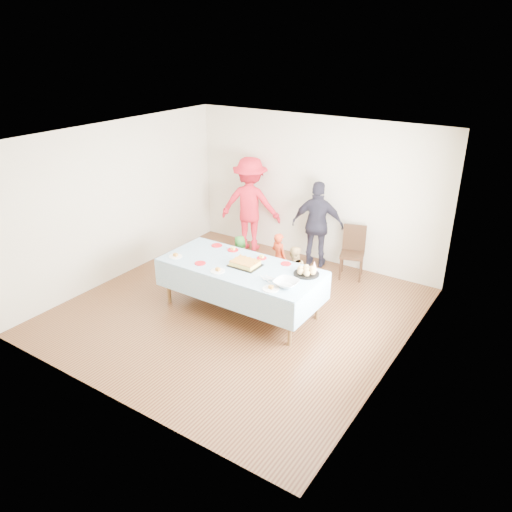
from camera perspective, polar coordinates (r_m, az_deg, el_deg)
The scene contains 22 objects.
ground at distance 7.89m, azimuth -2.16°, elevation -6.26°, with size 5.00×5.00×0.00m, color #432113.
room_walls at distance 7.14m, azimuth -2.00°, elevation 5.99°, with size 5.04×5.04×2.72m.
party_table at distance 7.57m, azimuth -1.79°, elevation -1.44°, with size 2.50×1.10×0.78m.
birthday_cake at distance 7.51m, azimuth -1.25°, elevation -0.86°, with size 0.46×0.35×0.08m.
rolls_tray at distance 7.28m, azimuth 5.78°, elevation -1.76°, with size 0.38×0.38×0.11m.
punch_bowl at distance 6.93m, azimuth 3.48°, elevation -3.12°, with size 0.34×0.34×0.08m, color silver.
party_hat at distance 7.36m, azimuth 6.66°, elevation -1.17°, with size 0.10×0.10×0.17m, color silver.
fork_pile at distance 7.08m, azimuth 1.16°, elevation -2.55°, with size 0.24×0.18×0.07m, color white, non-canonical shape.
plate_red_far_a at distance 8.26m, azimuth -4.51°, elevation 1.22°, with size 0.18×0.18×0.01m, color red.
plate_red_far_b at distance 8.07m, azimuth -2.66°, elevation 0.70°, with size 0.18×0.18×0.01m, color red.
plate_red_far_c at distance 7.77m, azimuth 0.65°, elevation -0.24°, with size 0.16×0.16×0.01m, color red.
plate_red_far_d at distance 7.59m, azimuth 3.43°, elevation -0.88°, with size 0.16×0.16×0.01m, color red.
plate_red_near at distance 7.64m, azimuth -6.40°, elevation -0.82°, with size 0.17×0.17×0.01m, color red.
plate_white_left at distance 7.93m, azimuth -9.18°, elevation -0.05°, with size 0.21×0.21×0.01m, color white.
plate_white_mid at distance 7.37m, azimuth -4.39°, elevation -1.72°, with size 0.22×0.22×0.01m, color white.
plate_white_right at distance 6.85m, azimuth 1.72°, elevation -3.77°, with size 0.24×0.24×0.01m, color white.
dining_chair at distance 8.96m, azimuth 11.03°, elevation 0.84°, with size 0.50×0.50×0.93m.
toddler_left at distance 8.61m, azimuth 2.62°, elevation -0.19°, with size 0.33×0.22×0.90m, color red.
toddler_mid at distance 8.87m, azimuth -1.85°, elevation 0.04°, with size 0.36×0.24×0.75m, color #2B7527.
toddler_right at distance 8.13m, azimuth 4.28°, elevation -1.82°, with size 0.43×0.34×0.89m, color tan.
adult_left at distance 9.81m, azimuth -0.66°, elevation 5.93°, with size 1.20×0.69×1.86m, color red.
adult_right at distance 9.15m, azimuth 7.06°, elevation 3.56°, with size 0.95×0.39×1.61m, color #262432.
Camera 1 is at (4.00, -5.52, 3.98)m, focal length 35.00 mm.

